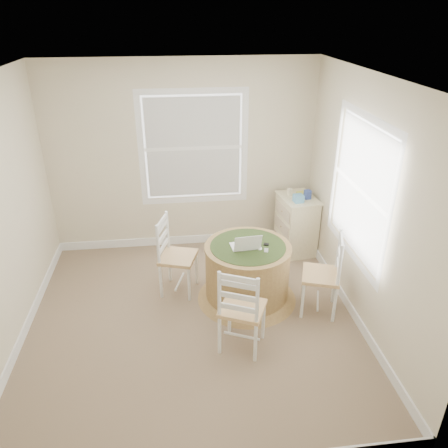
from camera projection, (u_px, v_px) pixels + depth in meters
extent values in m
cube|color=#836F53|center=(193.00, 321.00, 4.87)|extent=(3.60, 3.60, 0.02)
cube|color=white|center=(184.00, 76.00, 3.70)|extent=(3.60, 3.60, 0.02)
cube|color=beige|center=(183.00, 158.00, 5.89)|extent=(3.60, 0.02, 2.60)
cube|color=beige|center=(204.00, 342.00, 2.68)|extent=(3.60, 0.02, 2.60)
cube|color=beige|center=(365.00, 207.00, 4.48)|extent=(0.02, 3.60, 2.60)
cube|color=white|center=(186.00, 240.00, 6.43)|extent=(3.60, 0.02, 0.12)
cube|color=white|center=(25.00, 329.00, 4.65)|extent=(0.02, 3.60, 0.12)
cube|color=white|center=(348.00, 304.00, 5.03)|extent=(0.02, 3.60, 0.12)
cylinder|color=#A38549|center=(247.00, 270.00, 5.08)|extent=(0.97, 0.97, 0.63)
cone|color=#A38549|center=(247.00, 295.00, 5.24)|extent=(1.17, 1.17, 0.07)
cylinder|color=#A38549|center=(248.00, 248.00, 4.95)|extent=(0.99, 0.99, 0.03)
cylinder|color=#33431D|center=(248.00, 246.00, 4.94)|extent=(0.86, 0.86, 0.01)
cone|color=#33431D|center=(248.00, 251.00, 4.97)|extent=(0.95, 0.95, 0.10)
cube|color=white|center=(245.00, 246.00, 4.94)|extent=(0.33, 0.25, 0.02)
cube|color=silver|center=(245.00, 245.00, 4.93)|extent=(0.26, 0.14, 0.00)
cube|color=black|center=(248.00, 244.00, 4.77)|extent=(0.31, 0.09, 0.20)
ellipsoid|color=white|center=(259.00, 248.00, 4.88)|extent=(0.08, 0.10, 0.03)
cube|color=#B7BABF|center=(266.00, 251.00, 4.85)|extent=(0.07, 0.10, 0.02)
cube|color=black|center=(266.00, 245.00, 4.96)|extent=(0.07, 0.06, 0.02)
cube|color=beige|center=(296.00, 225.00, 6.11)|extent=(0.50, 0.64, 0.80)
cube|color=beige|center=(298.00, 198.00, 5.93)|extent=(0.53, 0.67, 0.02)
cube|color=#C0AE8E|center=(280.00, 242.00, 6.16)|extent=(0.08, 0.49, 0.17)
cube|color=#C0AE8E|center=(281.00, 226.00, 6.06)|extent=(0.08, 0.49, 0.17)
cube|color=#C0AE8E|center=(282.00, 211.00, 5.95)|extent=(0.08, 0.49, 0.17)
cube|color=#579CC8|center=(298.00, 199.00, 5.76)|extent=(0.14, 0.14, 0.10)
cube|color=#CDCE48|center=(303.00, 194.00, 5.95)|extent=(0.16, 0.12, 0.06)
cube|color=#2E428B|center=(308.00, 195.00, 5.85)|extent=(0.09, 0.09, 0.12)
cylinder|color=beige|center=(289.00, 192.00, 5.99)|extent=(0.07, 0.07, 0.09)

